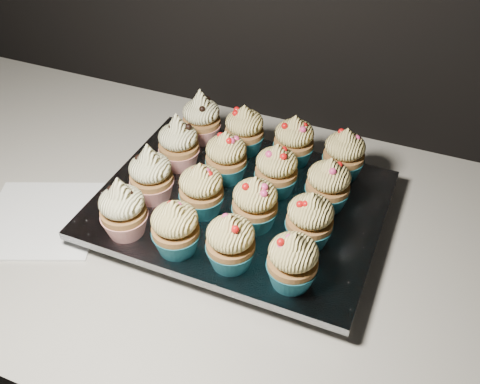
{
  "coord_description": "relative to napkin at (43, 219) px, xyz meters",
  "views": [
    {
      "loc": [
        0.27,
        1.19,
        1.45
      ],
      "look_at": [
        0.05,
        1.72,
        0.95
      ],
      "focal_mm": 40.0,
      "sensor_mm": 36.0,
      "label": 1
    }
  ],
  "objects": [
    {
      "name": "cabinet",
      "position": [
        0.22,
        0.09,
        -0.47
      ],
      "size": [
        2.4,
        0.6,
        0.86
      ],
      "primitive_type": "cube",
      "color": "black",
      "rests_on": "ground"
    },
    {
      "name": "worktop",
      "position": [
        0.22,
        0.09,
        -0.02
      ],
      "size": [
        2.44,
        0.64,
        0.04
      ],
      "primitive_type": "cube",
      "color": "silver",
      "rests_on": "cabinet"
    },
    {
      "name": "napkin",
      "position": [
        0.0,
        0.0,
        0.0
      ],
      "size": [
        0.21,
        0.21,
        0.0
      ],
      "primitive_type": "cube",
      "rotation": [
        0.0,
        0.0,
        0.38
      ],
      "color": "white",
      "rests_on": "worktop"
    },
    {
      "name": "baking_tray",
      "position": [
        0.27,
        0.12,
        0.01
      ],
      "size": [
        0.37,
        0.29,
        0.02
      ],
      "primitive_type": "cube",
      "rotation": [
        0.0,
        0.0,
        -0.01
      ],
      "color": "black",
      "rests_on": "worktop"
    },
    {
      "name": "foil_lining",
      "position": [
        0.27,
        0.12,
        0.03
      ],
      "size": [
        0.41,
        0.32,
        0.01
      ],
      "primitive_type": "cube",
      "rotation": [
        0.0,
        0.0,
        -0.01
      ],
      "color": "silver",
      "rests_on": "baking_tray"
    },
    {
      "name": "cupcake_0",
      "position": [
        0.15,
        -0.0,
        0.07
      ],
      "size": [
        0.06,
        0.06,
        0.1
      ],
      "color": "red",
      "rests_on": "foil_lining"
    },
    {
      "name": "cupcake_1",
      "position": [
        0.23,
        -0.0,
        0.07
      ],
      "size": [
        0.06,
        0.06,
        0.08
      ],
      "color": "#186575",
      "rests_on": "foil_lining"
    },
    {
      "name": "cupcake_2",
      "position": [
        0.3,
        0.0,
        0.07
      ],
      "size": [
        0.06,
        0.06,
        0.08
      ],
      "color": "#186575",
      "rests_on": "foil_lining"
    },
    {
      "name": "cupcake_3",
      "position": [
        0.38,
        0.0,
        0.07
      ],
      "size": [
        0.06,
        0.06,
        0.08
      ],
      "color": "#186575",
      "rests_on": "foil_lining"
    },
    {
      "name": "cupcake_4",
      "position": [
        0.15,
        0.08,
        0.07
      ],
      "size": [
        0.06,
        0.06,
        0.1
      ],
      "color": "red",
      "rests_on": "foil_lining"
    },
    {
      "name": "cupcake_5",
      "position": [
        0.23,
        0.08,
        0.07
      ],
      "size": [
        0.06,
        0.06,
        0.08
      ],
      "color": "#186575",
      "rests_on": "foil_lining"
    },
    {
      "name": "cupcake_6",
      "position": [
        0.31,
        0.08,
        0.07
      ],
      "size": [
        0.06,
        0.06,
        0.08
      ],
      "color": "#186575",
      "rests_on": "foil_lining"
    },
    {
      "name": "cupcake_7",
      "position": [
        0.38,
        0.08,
        0.07
      ],
      "size": [
        0.06,
        0.06,
        0.08
      ],
      "color": "#186575",
      "rests_on": "foil_lining"
    },
    {
      "name": "cupcake_8",
      "position": [
        0.15,
        0.16,
        0.07
      ],
      "size": [
        0.06,
        0.06,
        0.1
      ],
      "color": "red",
      "rests_on": "foil_lining"
    },
    {
      "name": "cupcake_9",
      "position": [
        0.23,
        0.16,
        0.07
      ],
      "size": [
        0.06,
        0.06,
        0.08
      ],
      "color": "#186575",
      "rests_on": "foil_lining"
    },
    {
      "name": "cupcake_10",
      "position": [
        0.31,
        0.16,
        0.07
      ],
      "size": [
        0.06,
        0.06,
        0.08
      ],
      "color": "#186575",
      "rests_on": "foil_lining"
    },
    {
      "name": "cupcake_11",
      "position": [
        0.39,
        0.15,
        0.07
      ],
      "size": [
        0.06,
        0.06,
        0.08
      ],
      "color": "#186575",
      "rests_on": "foil_lining"
    },
    {
      "name": "cupcake_12",
      "position": [
        0.15,
        0.24,
        0.07
      ],
      "size": [
        0.06,
        0.06,
        0.1
      ],
      "color": "red",
      "rests_on": "foil_lining"
    },
    {
      "name": "cupcake_13",
      "position": [
        0.23,
        0.23,
        0.07
      ],
      "size": [
        0.06,
        0.06,
        0.08
      ],
      "color": "#186575",
      "rests_on": "foil_lining"
    },
    {
      "name": "cupcake_14",
      "position": [
        0.31,
        0.24,
        0.07
      ],
      "size": [
        0.06,
        0.06,
        0.08
      ],
      "color": "#186575",
      "rests_on": "foil_lining"
    },
    {
      "name": "cupcake_15",
      "position": [
        0.39,
        0.23,
        0.07
      ],
      "size": [
        0.06,
        0.06,
        0.08
      ],
      "color": "#186575",
      "rests_on": "foil_lining"
    }
  ]
}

